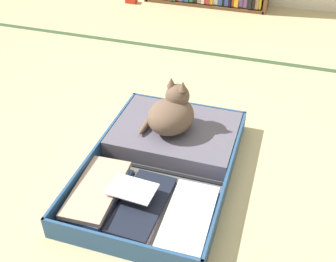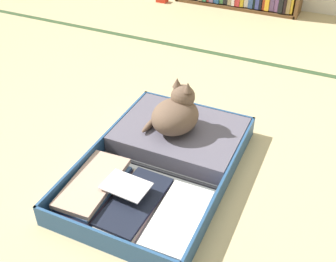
# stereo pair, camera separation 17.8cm
# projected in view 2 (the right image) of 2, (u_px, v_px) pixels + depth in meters

# --- Properties ---
(ground_plane) EXTENTS (10.00, 10.00, 0.00)m
(ground_plane) POSITION_uv_depth(u_px,v_px,m) (179.00, 169.00, 1.94)
(ground_plane) COLOR tan
(tatami_border) EXTENTS (4.80, 0.05, 0.00)m
(tatami_border) POSITION_uv_depth(u_px,v_px,m) (251.00, 60.00, 2.85)
(tatami_border) COLOR #324B2C
(tatami_border) RESTS_ON ground_plane
(open_suitcase) EXTENTS (0.65, 0.98, 0.11)m
(open_suitcase) POSITION_uv_depth(u_px,v_px,m) (165.00, 156.00, 1.94)
(open_suitcase) COLOR navy
(open_suitcase) RESTS_ON ground_plane
(black_cat) EXTENTS (0.28, 0.30, 0.26)m
(black_cat) POSITION_uv_depth(u_px,v_px,m) (177.00, 113.00, 1.96)
(black_cat) COLOR brown
(black_cat) RESTS_ON open_suitcase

